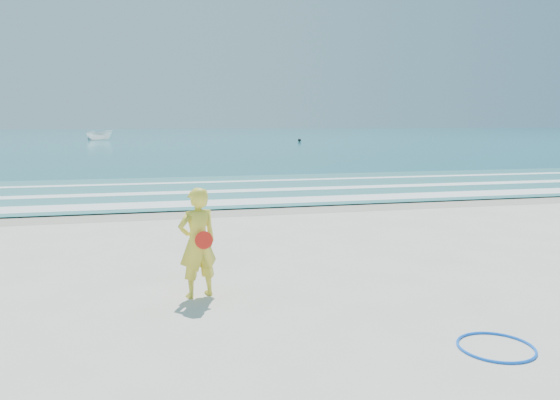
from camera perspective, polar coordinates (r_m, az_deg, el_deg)
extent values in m
plane|color=silver|center=(8.34, 8.01, -10.62)|extent=(400.00, 400.00, 0.00)
cube|color=#B2A893|center=(16.80, -3.45, -0.99)|extent=(400.00, 2.40, 0.00)
cube|color=#19727F|center=(112.39, -12.41, 6.65)|extent=(400.00, 190.00, 0.04)
cube|color=#59B7AD|center=(21.68, -5.84, 1.18)|extent=(400.00, 10.00, 0.01)
cube|color=white|center=(18.06, -4.20, -0.19)|extent=(400.00, 1.40, 0.01)
cube|color=white|center=(20.90, -5.54, 0.94)|extent=(400.00, 0.90, 0.01)
cube|color=white|center=(24.14, -6.68, 1.90)|extent=(400.00, 0.60, 0.01)
torus|color=#0D5FFA|center=(7.21, 21.63, -14.08)|extent=(0.92, 0.92, 0.03)
imported|color=white|center=(81.74, -18.32, 6.45)|extent=(4.11, 2.74, 1.49)
sphere|color=black|center=(72.23, 2.04, 6.27)|extent=(0.43, 0.43, 0.43)
imported|color=yellow|center=(8.44, -8.61, -4.43)|extent=(0.72, 0.59, 1.70)
cylinder|color=red|center=(8.26, -7.95, -4.18)|extent=(0.27, 0.08, 0.27)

